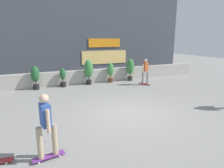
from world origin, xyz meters
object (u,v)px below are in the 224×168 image
object	(u,v)px
potted_plant_3	(110,71)
skater_mid_plaza	(46,124)
potted_plant_2	(89,70)
potted_plant_4	(130,68)
skater_far_right	(145,71)
potted_plant_0	(35,76)
potted_plant_1	(63,77)

from	to	relation	value
potted_plant_3	skater_mid_plaza	distance (m)	8.92
potted_plant_2	potted_plant_4	xyz separation A→B (m)	(3.09, 0.00, -0.03)
skater_mid_plaza	skater_far_right	bearing A→B (deg)	41.46
potted_plant_0	potted_plant_3	distance (m)	4.81
potted_plant_1	skater_far_right	xyz separation A→B (m)	(5.00, -1.57, 0.33)
potted_plant_2	potted_plant_4	world-z (taller)	potted_plant_2
skater_far_right	potted_plant_1	bearing A→B (deg)	162.53
potted_plant_3	skater_far_right	size ratio (longest dim) A/B	0.79
potted_plant_0	potted_plant_2	bearing A→B (deg)	-0.00
potted_plant_0	potted_plant_4	distance (m)	6.34
potted_plant_0	potted_plant_1	xyz separation A→B (m)	(1.59, 0.00, -0.20)
potted_plant_2	skater_far_right	xyz separation A→B (m)	(3.33, -1.57, -0.01)
potted_plant_1	skater_mid_plaza	distance (m)	7.65
potted_plant_3	skater_far_right	world-z (taller)	skater_far_right
potted_plant_4	potted_plant_0	bearing A→B (deg)	180.00
skater_far_right	potted_plant_4	bearing A→B (deg)	98.94
potted_plant_4	skater_mid_plaza	xyz separation A→B (m)	(-6.42, -7.46, 0.02)
potted_plant_1	potted_plant_4	bearing A→B (deg)	-0.00
potted_plant_2	potted_plant_0	bearing A→B (deg)	180.00
potted_plant_2	potted_plant_4	bearing A→B (deg)	0.00
potted_plant_1	potted_plant_2	distance (m)	1.70
potted_plant_1	potted_plant_4	world-z (taller)	potted_plant_4
potted_plant_3	potted_plant_4	bearing A→B (deg)	-0.00
potted_plant_2	potted_plant_4	distance (m)	3.09
potted_plant_0	potted_plant_2	distance (m)	3.26
skater_mid_plaza	potted_plant_1	bearing A→B (deg)	77.46
potted_plant_1	skater_mid_plaza	world-z (taller)	skater_mid_plaza
potted_plant_3	skater_mid_plaza	bearing A→B (deg)	-123.22
potted_plant_2	potted_plant_3	bearing A→B (deg)	0.00
potted_plant_1	potted_plant_3	distance (m)	3.23
potted_plant_3	potted_plant_0	bearing A→B (deg)	180.00
potted_plant_0	potted_plant_4	xyz separation A→B (m)	(6.34, -0.00, 0.11)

